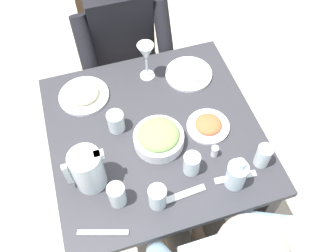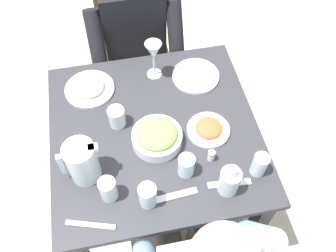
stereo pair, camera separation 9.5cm
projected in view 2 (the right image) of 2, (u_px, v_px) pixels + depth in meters
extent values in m
plane|color=#B7AD99|center=(158.00, 196.00, 2.16)|extent=(8.00, 8.00, 0.00)
cube|color=#2D2D33|center=(155.00, 131.00, 1.59)|extent=(0.89, 0.89, 0.03)
cube|color=#232328|center=(210.00, 99.00, 2.14)|extent=(0.06, 0.06, 0.67)
cube|color=#232328|center=(76.00, 121.00, 2.05)|extent=(0.06, 0.06, 0.67)
cube|color=#232328|center=(254.00, 228.00, 1.71)|extent=(0.06, 0.06, 0.67)
cube|color=brown|center=(160.00, 62.00, 2.48)|extent=(0.04, 0.04, 0.43)
cube|color=brown|center=(110.00, 69.00, 2.45)|extent=(0.04, 0.04, 0.43)
cube|color=brown|center=(170.00, 100.00, 2.29)|extent=(0.04, 0.04, 0.43)
cube|color=brown|center=(116.00, 109.00, 2.26)|extent=(0.04, 0.04, 0.43)
cube|color=brown|center=(136.00, 59.00, 2.18)|extent=(0.40, 0.40, 0.03)
cube|color=brown|center=(129.00, 9.00, 2.10)|extent=(0.38, 0.04, 0.42)
cube|color=black|center=(133.00, 28.00, 1.95)|extent=(0.32, 0.20, 0.50)
cylinder|color=#473D33|center=(157.00, 87.00, 2.09)|extent=(0.11, 0.38, 0.11)
cylinder|color=#473D33|center=(164.00, 133.00, 2.14)|extent=(0.10, 0.10, 0.45)
cylinder|color=black|center=(176.00, 37.00, 1.87)|extent=(0.08, 0.23, 0.37)
cylinder|color=#473D33|center=(127.00, 91.00, 2.07)|extent=(0.11, 0.38, 0.11)
cylinder|color=#473D33|center=(135.00, 138.00, 2.12)|extent=(0.10, 0.10, 0.45)
cylinder|color=black|center=(97.00, 48.00, 1.83)|extent=(0.08, 0.23, 0.37)
cylinder|color=#473D33|center=(165.00, 231.00, 1.81)|extent=(0.10, 0.10, 0.45)
cylinder|color=#473D33|center=(212.00, 251.00, 1.56)|extent=(0.11, 0.38, 0.11)
cylinder|color=#473D33|center=(198.00, 224.00, 1.83)|extent=(0.10, 0.10, 0.45)
cylinder|color=#9EC6E0|center=(256.00, 234.00, 1.30)|extent=(0.08, 0.23, 0.37)
cylinder|color=silver|center=(82.00, 162.00, 1.38)|extent=(0.12, 0.12, 0.19)
cube|color=silver|center=(62.00, 164.00, 1.36)|extent=(0.02, 0.02, 0.11)
cube|color=silver|center=(93.00, 148.00, 1.32)|extent=(0.04, 0.03, 0.02)
cylinder|color=white|center=(156.00, 138.00, 1.52)|extent=(0.21, 0.21, 0.05)
ellipsoid|color=#759951|center=(156.00, 134.00, 1.49)|extent=(0.17, 0.17, 0.06)
cylinder|color=white|center=(90.00, 89.00, 1.70)|extent=(0.23, 0.23, 0.01)
ellipsoid|color=#B7AD89|center=(89.00, 87.00, 1.68)|extent=(0.14, 0.14, 0.05)
cylinder|color=white|center=(196.00, 76.00, 1.74)|extent=(0.22, 0.22, 0.01)
ellipsoid|color=white|center=(196.00, 74.00, 1.73)|extent=(0.14, 0.14, 0.04)
cylinder|color=white|center=(208.00, 130.00, 1.57)|extent=(0.18, 0.18, 0.01)
ellipsoid|color=#CC5B33|center=(209.00, 128.00, 1.56)|extent=(0.11, 0.11, 0.04)
cylinder|color=silver|center=(259.00, 165.00, 1.42)|extent=(0.06, 0.06, 0.11)
cylinder|color=silver|center=(117.00, 117.00, 1.56)|extent=(0.07, 0.07, 0.09)
cylinder|color=silver|center=(108.00, 189.00, 1.36)|extent=(0.07, 0.07, 0.11)
cylinder|color=silver|center=(186.00, 166.00, 1.42)|extent=(0.07, 0.07, 0.10)
cylinder|color=silver|center=(148.00, 195.00, 1.35)|extent=(0.07, 0.07, 0.11)
cylinder|color=silver|center=(154.00, 74.00, 1.76)|extent=(0.07, 0.07, 0.01)
cylinder|color=silver|center=(154.00, 66.00, 1.71)|extent=(0.01, 0.01, 0.10)
cone|color=silver|center=(153.00, 51.00, 1.64)|extent=(0.08, 0.08, 0.09)
cylinder|color=silver|center=(229.00, 181.00, 1.37)|extent=(0.08, 0.08, 0.12)
cylinder|color=gold|center=(228.00, 184.00, 1.39)|extent=(0.07, 0.07, 0.07)
cylinder|color=silver|center=(232.00, 171.00, 1.31)|extent=(0.03, 0.03, 0.04)
cylinder|color=white|center=(211.00, 156.00, 1.48)|extent=(0.03, 0.03, 0.04)
cylinder|color=#B2B2B7|center=(212.00, 153.00, 1.46)|extent=(0.03, 0.03, 0.01)
cube|color=silver|center=(229.00, 184.00, 1.43)|extent=(0.17, 0.04, 0.01)
cube|color=silver|center=(91.00, 225.00, 1.34)|extent=(0.18, 0.07, 0.01)
cube|color=silver|center=(176.00, 195.00, 1.40)|extent=(0.17, 0.04, 0.01)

